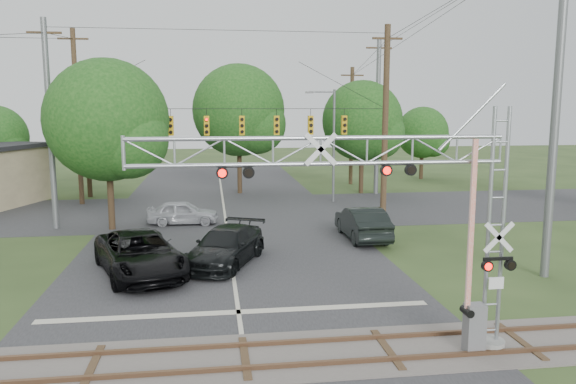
{
  "coord_description": "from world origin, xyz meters",
  "views": [
    {
      "loc": [
        -0.81,
        -12.39,
        6.79
      ],
      "look_at": [
        1.94,
        7.5,
        3.73
      ],
      "focal_mm": 35.0,
      "sensor_mm": 36.0,
      "label": 1
    }
  ],
  "objects": [
    {
      "name": "road_main",
      "position": [
        0.0,
        10.0,
        0.01
      ],
      "size": [
        14.0,
        90.0,
        0.02
      ],
      "primitive_type": "cube",
      "color": "#2A2A2C",
      "rests_on": "ground"
    },
    {
      "name": "road_cross",
      "position": [
        0.0,
        24.0,
        0.01
      ],
      "size": [
        90.0,
        12.0,
        0.02
      ],
      "primitive_type": "cube",
      "color": "#2A2A2C",
      "rests_on": "ground"
    },
    {
      "name": "railroad_track",
      "position": [
        0.0,
        2.0,
        0.03
      ],
      "size": [
        90.0,
        3.2,
        0.17
      ],
      "color": "#544D49",
      "rests_on": "ground"
    },
    {
      "name": "crossing_gantry",
      "position": [
        3.87,
        1.64,
        4.22
      ],
      "size": [
        10.3,
        0.87,
        6.8
      ],
      "color": "gray",
      "rests_on": "ground"
    },
    {
      "name": "traffic_signal_span",
      "position": [
        0.85,
        20.0,
        5.75
      ],
      "size": [
        19.34,
        0.36,
        11.5
      ],
      "color": "slate",
      "rests_on": "ground"
    },
    {
      "name": "pickup_black",
      "position": [
        -3.73,
        10.34,
        0.87
      ],
      "size": [
        4.74,
        6.83,
        1.73
      ],
      "primitive_type": "imported",
      "rotation": [
        0.0,
        0.0,
        0.33
      ],
      "color": "black",
      "rests_on": "ground"
    },
    {
      "name": "car_dark",
      "position": [
        -0.25,
        11.4,
        0.8
      ],
      "size": [
        4.22,
        5.94,
        1.6
      ],
      "primitive_type": "imported",
      "rotation": [
        0.0,
        0.0,
        -0.4
      ],
      "color": "black",
      "rests_on": "ground"
    },
    {
      "name": "sedan_silver",
      "position": [
        -2.49,
        20.18,
        0.7
      ],
      "size": [
        4.14,
        1.79,
        1.39
      ],
      "primitive_type": "imported",
      "rotation": [
        0.0,
        0.0,
        1.53
      ],
      "color": "#ABADB3",
      "rests_on": "ground"
    },
    {
      "name": "suv_dark",
      "position": [
        6.89,
        15.22,
        0.84
      ],
      "size": [
        1.83,
        5.13,
        1.68
      ],
      "primitive_type": "imported",
      "rotation": [
        0.0,
        0.0,
        3.15
      ],
      "color": "black",
      "rests_on": "ground"
    },
    {
      "name": "streetlight",
      "position": [
        7.71,
        26.62,
        4.47
      ],
      "size": [
        2.13,
        0.22,
        7.99
      ],
      "color": "slate",
      "rests_on": "ground"
    },
    {
      "name": "utility_poles",
      "position": [
        3.63,
        21.86,
        5.99
      ],
      "size": [
        24.56,
        28.02,
        13.9
      ],
      "color": "#3B251B",
      "rests_on": "ground"
    },
    {
      "name": "treeline",
      "position": [
        -1.42,
        29.91,
        5.57
      ],
      "size": [
        53.95,
        25.49,
        10.08
      ],
      "color": "#382919",
      "rests_on": "ground"
    }
  ]
}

